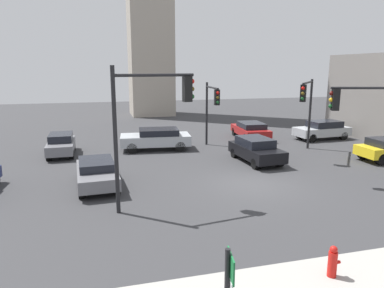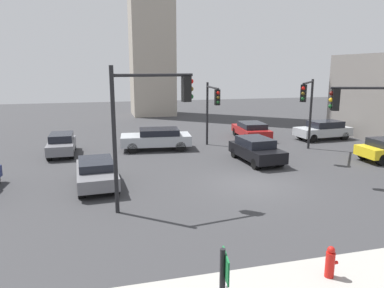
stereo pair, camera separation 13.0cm
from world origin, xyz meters
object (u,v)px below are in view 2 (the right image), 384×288
car_1 (256,150)px  car_3 (157,138)px  traffic_light_2 (307,100)px  traffic_light_3 (372,112)px  traffic_light_0 (150,111)px  traffic_light_1 (212,103)px  car_2 (96,172)px  fire_hydrant (330,262)px  car_6 (323,130)px  car_5 (251,130)px  car_0 (62,144)px

car_1 → car_3: car_3 is taller
traffic_light_2 → traffic_light_3: bearing=35.6°
traffic_light_0 → traffic_light_1: 11.11m
traffic_light_0 → traffic_light_3: 10.47m
traffic_light_1 → traffic_light_3: (4.88, -9.19, 0.31)m
traffic_light_3 → car_2: bearing=3.4°
traffic_light_0 → fire_hydrant: size_ratio=6.51×
traffic_light_2 → fire_hydrant: (-7.12, -12.85, -2.96)m
traffic_light_3 → car_6: (4.67, 10.31, -2.75)m
car_3 → car_5: (7.91, 1.99, -0.07)m
car_1 → car_6: 9.52m
traffic_light_2 → car_2: traffic_light_2 is taller
traffic_light_1 → traffic_light_3: size_ratio=0.92×
car_0 → car_6: car_6 is taller
car_2 → traffic_light_0: bearing=29.8°
car_2 → car_6: 18.80m
traffic_light_1 → car_1: size_ratio=1.09×
traffic_light_2 → car_2: (-13.04, -3.17, -2.84)m
traffic_light_1 → car_6: bearing=100.8°
car_1 → traffic_light_2: bearing=99.7°
car_0 → car_6: (19.49, 0.22, 0.05)m
fire_hydrant → car_6: bearing=56.3°
traffic_light_2 → car_3: 10.23m
car_5 → car_6: size_ratio=1.00×
fire_hydrant → traffic_light_2: bearing=61.0°
traffic_light_1 → car_5: size_ratio=1.03×
car_0 → car_2: (2.19, -7.16, -0.03)m
traffic_light_0 → traffic_light_2: (10.88, 6.50, -0.41)m
fire_hydrant → car_0: 18.69m
traffic_light_1 → traffic_light_2: traffic_light_2 is taller
traffic_light_1 → traffic_light_3: bearing=32.1°
fire_hydrant → car_5: size_ratio=0.20×
car_2 → car_5: bearing=124.2°
car_0 → car_1: (11.44, -4.87, 0.04)m
traffic_light_0 → traffic_light_3: bearing=-5.6°
car_1 → car_2: 9.53m
traffic_light_3 → car_3: size_ratio=1.01×
traffic_light_3 → car_1: 6.80m
traffic_light_2 → traffic_light_3: traffic_light_3 is taller
car_0 → car_3: car_3 is taller
traffic_light_2 → car_1: bearing=-37.4°
fire_hydrant → car_1: 12.42m
car_3 → car_6: bearing=-173.2°
traffic_light_2 → car_0: size_ratio=1.22×
traffic_light_2 → car_5: bearing=-129.7°
fire_hydrant → car_3: 16.90m
traffic_light_3 → car_5: size_ratio=1.12×
car_0 → car_2: 7.49m
traffic_light_1 → car_5: traffic_light_1 is taller
car_5 → car_1: bearing=162.6°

